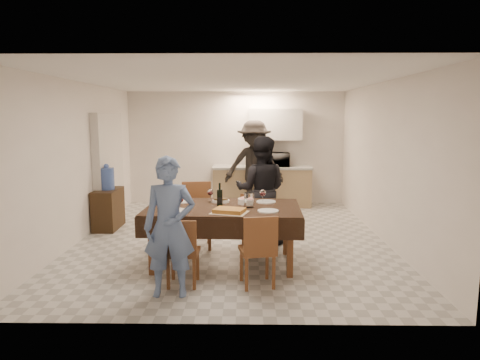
% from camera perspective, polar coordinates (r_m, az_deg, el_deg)
% --- Properties ---
extents(floor, '(5.00, 6.00, 0.02)m').
position_cam_1_polar(floor, '(7.27, -1.11, -7.79)').
color(floor, silver).
rests_on(floor, ground).
extents(ceiling, '(5.00, 6.00, 0.02)m').
position_cam_1_polar(ceiling, '(7.00, -1.17, 13.11)').
color(ceiling, white).
rests_on(ceiling, wall_back).
extents(wall_back, '(5.00, 0.02, 2.60)m').
position_cam_1_polar(wall_back, '(10.00, -0.55, 4.28)').
color(wall_back, white).
rests_on(wall_back, floor).
extents(wall_front, '(5.00, 0.02, 2.60)m').
position_cam_1_polar(wall_front, '(4.04, -2.60, -2.03)').
color(wall_front, white).
rests_on(wall_front, floor).
extents(wall_left, '(0.02, 6.00, 2.60)m').
position_cam_1_polar(wall_left, '(7.53, -20.55, 2.34)').
color(wall_left, white).
rests_on(wall_left, floor).
extents(wall_right, '(0.02, 6.00, 2.60)m').
position_cam_1_polar(wall_right, '(7.36, 18.71, 2.30)').
color(wall_right, white).
rests_on(wall_right, floor).
extents(stub_partition, '(0.15, 1.40, 2.10)m').
position_cam_1_polar(stub_partition, '(8.65, -17.10, 1.57)').
color(stub_partition, beige).
rests_on(stub_partition, floor).
extents(kitchen_base_cabinet, '(2.20, 0.60, 0.86)m').
position_cam_1_polar(kitchen_base_cabinet, '(9.79, 2.92, -0.96)').
color(kitchen_base_cabinet, tan).
rests_on(kitchen_base_cabinet, floor).
extents(kitchen_worktop, '(2.24, 0.64, 0.05)m').
position_cam_1_polar(kitchen_worktop, '(9.72, 2.94, 1.69)').
color(kitchen_worktop, '#A0A19C').
rests_on(kitchen_worktop, kitchen_base_cabinet).
extents(upper_cabinet, '(1.20, 0.34, 0.70)m').
position_cam_1_polar(upper_cabinet, '(9.81, 4.72, 7.38)').
color(upper_cabinet, silver).
rests_on(upper_cabinet, wall_back).
extents(dining_table, '(2.12, 1.29, 0.81)m').
position_cam_1_polar(dining_table, '(5.87, -2.25, -3.91)').
color(dining_table, black).
rests_on(dining_table, floor).
extents(chair_near_left, '(0.39, 0.39, 0.46)m').
position_cam_1_polar(chair_near_left, '(5.18, -7.77, -8.67)').
color(chair_near_left, brown).
rests_on(chair_near_left, floor).
extents(chair_near_right, '(0.48, 0.48, 0.48)m').
position_cam_1_polar(chair_near_right, '(5.12, 2.35, -8.48)').
color(chair_near_right, brown).
rests_on(chair_near_right, floor).
extents(chair_far_left, '(0.51, 0.52, 0.55)m').
position_cam_1_polar(chair_far_left, '(6.58, -5.87, -4.00)').
color(chair_far_left, brown).
rests_on(chair_far_left, floor).
extents(chair_far_right, '(0.46, 0.47, 0.45)m').
position_cam_1_polar(chair_far_right, '(6.58, 2.01, -4.93)').
color(chair_far_right, brown).
rests_on(chair_far_right, floor).
extents(console, '(0.39, 0.78, 0.72)m').
position_cam_1_polar(console, '(8.19, -17.16, -3.70)').
color(console, '#312110').
rests_on(console, floor).
extents(water_jug, '(0.26, 0.26, 0.40)m').
position_cam_1_polar(water_jug, '(8.09, -17.33, 0.18)').
color(water_jug, '#476BC6').
rests_on(water_jug, console).
extents(wine_bottle, '(0.08, 0.08, 0.32)m').
position_cam_1_polar(wine_bottle, '(5.88, -2.73, -1.92)').
color(wine_bottle, black).
rests_on(wine_bottle, dining_table).
extents(water_pitcher, '(0.13, 0.13, 0.20)m').
position_cam_1_polar(water_pitcher, '(5.79, 1.18, -2.70)').
color(water_pitcher, white).
rests_on(water_pitcher, dining_table).
extents(savoury_tart, '(0.52, 0.44, 0.06)m').
position_cam_1_polar(savoury_tart, '(5.48, -1.42, -4.11)').
color(savoury_tart, '#C08838').
rests_on(savoury_tart, dining_table).
extents(salad_bowl, '(0.20, 0.20, 0.08)m').
position_cam_1_polar(salad_bowl, '(6.02, 0.69, -2.85)').
color(salad_bowl, white).
rests_on(salad_bowl, dining_table).
extents(mushroom_dish, '(0.22, 0.22, 0.04)m').
position_cam_1_polar(mushroom_dish, '(6.14, -2.58, -2.83)').
color(mushroom_dish, white).
rests_on(mushroom_dish, dining_table).
extents(wine_glass_a, '(0.09, 0.09, 0.21)m').
position_cam_1_polar(wine_glass_a, '(5.66, -7.98, -3.02)').
color(wine_glass_a, white).
rests_on(wine_glass_a, dining_table).
extents(wine_glass_b, '(0.09, 0.09, 0.20)m').
position_cam_1_polar(wine_glass_b, '(6.08, 3.05, -2.16)').
color(wine_glass_b, white).
rests_on(wine_glass_b, dining_table).
extents(wine_glass_c, '(0.09, 0.09, 0.20)m').
position_cam_1_polar(wine_glass_c, '(6.15, -3.97, -2.05)').
color(wine_glass_c, white).
rests_on(wine_glass_c, dining_table).
extents(plate_near_left, '(0.29, 0.29, 0.02)m').
position_cam_1_polar(plate_near_left, '(5.63, -8.54, -4.06)').
color(plate_near_left, white).
rests_on(plate_near_left, dining_table).
extents(plate_near_right, '(0.28, 0.28, 0.02)m').
position_cam_1_polar(plate_near_right, '(5.57, 3.77, -4.14)').
color(plate_near_right, white).
rests_on(plate_near_right, dining_table).
extents(plate_far_left, '(0.25, 0.25, 0.01)m').
position_cam_1_polar(plate_far_left, '(6.21, -7.65, -2.87)').
color(plate_far_left, white).
rests_on(plate_far_left, dining_table).
extents(plate_far_right, '(0.28, 0.28, 0.02)m').
position_cam_1_polar(plate_far_right, '(6.15, 3.49, -2.91)').
color(plate_far_right, white).
rests_on(plate_far_right, dining_table).
extents(microwave, '(0.56, 0.38, 0.31)m').
position_cam_1_polar(microwave, '(9.72, 4.94, 2.73)').
color(microwave, silver).
rests_on(microwave, kitchen_worktop).
extents(person_near, '(0.61, 0.42, 1.60)m').
position_cam_1_polar(person_near, '(4.91, -9.38, -6.20)').
color(person_near, '#5A73A4').
rests_on(person_near, floor).
extents(person_far, '(0.91, 0.75, 1.73)m').
position_cam_1_polar(person_far, '(6.88, 2.79, -1.33)').
color(person_far, black).
rests_on(person_far, floor).
extents(person_kitchen, '(1.26, 0.72, 1.95)m').
position_cam_1_polar(person_kitchen, '(9.26, 1.89, 1.92)').
color(person_kitchen, black).
rests_on(person_kitchen, floor).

